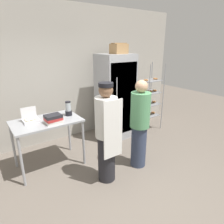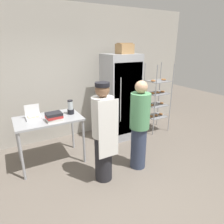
{
  "view_description": "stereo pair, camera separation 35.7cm",
  "coord_description": "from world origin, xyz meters",
  "px_view_note": "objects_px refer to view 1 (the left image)",
  "views": [
    {
      "loc": [
        -1.86,
        -2.06,
        2.21
      ],
      "look_at": [
        0.1,
        0.69,
        1.04
      ],
      "focal_mm": 32.0,
      "sensor_mm": 36.0,
      "label": 1
    },
    {
      "loc": [
        -1.56,
        -2.26,
        2.21
      ],
      "look_at": [
        0.1,
        0.69,
        1.04
      ],
      "focal_mm": 32.0,
      "sensor_mm": 36.0,
      "label": 2
    }
  ],
  "objects_px": {
    "donut_box": "(31,120)",
    "binder_stack": "(53,119)",
    "refrigerator": "(115,97)",
    "person_customer": "(140,124)",
    "baking_rack": "(150,98)",
    "person_baker": "(106,133)",
    "blender_pitcher": "(68,109)",
    "cardboard_storage_box": "(119,49)"
  },
  "relations": [
    {
      "from": "donut_box",
      "to": "binder_stack",
      "type": "bearing_deg",
      "value": -39.95
    },
    {
      "from": "refrigerator",
      "to": "person_customer",
      "type": "bearing_deg",
      "value": -107.25
    },
    {
      "from": "baking_rack",
      "to": "person_baker",
      "type": "height_order",
      "value": "baking_rack"
    },
    {
      "from": "binder_stack",
      "to": "person_baker",
      "type": "height_order",
      "value": "person_baker"
    },
    {
      "from": "baking_rack",
      "to": "person_baker",
      "type": "distance_m",
      "value": 2.43
    },
    {
      "from": "donut_box",
      "to": "baking_rack",
      "type": "bearing_deg",
      "value": 2.31
    },
    {
      "from": "baking_rack",
      "to": "donut_box",
      "type": "distance_m",
      "value": 3.02
    },
    {
      "from": "donut_box",
      "to": "blender_pitcher",
      "type": "xyz_separation_m",
      "value": [
        0.68,
        -0.06,
        0.07
      ]
    },
    {
      "from": "cardboard_storage_box",
      "to": "binder_stack",
      "type": "bearing_deg",
      "value": -164.91
    },
    {
      "from": "donut_box",
      "to": "blender_pitcher",
      "type": "bearing_deg",
      "value": -4.85
    },
    {
      "from": "baking_rack",
      "to": "blender_pitcher",
      "type": "distance_m",
      "value": 2.36
    },
    {
      "from": "person_customer",
      "to": "blender_pitcher",
      "type": "bearing_deg",
      "value": 133.88
    },
    {
      "from": "baking_rack",
      "to": "person_baker",
      "type": "relative_size",
      "value": 1.05
    },
    {
      "from": "refrigerator",
      "to": "person_baker",
      "type": "height_order",
      "value": "refrigerator"
    },
    {
      "from": "cardboard_storage_box",
      "to": "person_baker",
      "type": "distance_m",
      "value": 2.11
    },
    {
      "from": "refrigerator",
      "to": "blender_pitcher",
      "type": "xyz_separation_m",
      "value": [
        -1.32,
        -0.31,
        0.04
      ]
    },
    {
      "from": "blender_pitcher",
      "to": "cardboard_storage_box",
      "type": "height_order",
      "value": "cardboard_storage_box"
    },
    {
      "from": "donut_box",
      "to": "blender_pitcher",
      "type": "height_order",
      "value": "blender_pitcher"
    },
    {
      "from": "binder_stack",
      "to": "blender_pitcher",
      "type": "bearing_deg",
      "value": 28.68
    },
    {
      "from": "binder_stack",
      "to": "person_customer",
      "type": "height_order",
      "value": "person_customer"
    },
    {
      "from": "baking_rack",
      "to": "person_customer",
      "type": "distance_m",
      "value": 1.82
    },
    {
      "from": "refrigerator",
      "to": "binder_stack",
      "type": "bearing_deg",
      "value": -163.2
    },
    {
      "from": "donut_box",
      "to": "blender_pitcher",
      "type": "relative_size",
      "value": 0.95
    },
    {
      "from": "binder_stack",
      "to": "person_customer",
      "type": "relative_size",
      "value": 0.17
    },
    {
      "from": "binder_stack",
      "to": "cardboard_storage_box",
      "type": "distance_m",
      "value": 2.12
    },
    {
      "from": "refrigerator",
      "to": "baking_rack",
      "type": "bearing_deg",
      "value": -7.3
    },
    {
      "from": "binder_stack",
      "to": "donut_box",
      "type": "bearing_deg",
      "value": 140.05
    },
    {
      "from": "donut_box",
      "to": "cardboard_storage_box",
      "type": "xyz_separation_m",
      "value": [
        2.06,
        0.21,
        1.14
      ]
    },
    {
      "from": "baking_rack",
      "to": "donut_box",
      "type": "height_order",
      "value": "baking_rack"
    },
    {
      "from": "binder_stack",
      "to": "person_customer",
      "type": "bearing_deg",
      "value": -30.52
    },
    {
      "from": "refrigerator",
      "to": "person_customer",
      "type": "relative_size",
      "value": 1.22
    },
    {
      "from": "refrigerator",
      "to": "person_baker",
      "type": "bearing_deg",
      "value": -131.04
    },
    {
      "from": "blender_pitcher",
      "to": "cardboard_storage_box",
      "type": "xyz_separation_m",
      "value": [
        1.38,
        0.27,
        1.06
      ]
    },
    {
      "from": "refrigerator",
      "to": "person_customer",
      "type": "height_order",
      "value": "refrigerator"
    },
    {
      "from": "person_customer",
      "to": "refrigerator",
      "type": "bearing_deg",
      "value": 72.75
    },
    {
      "from": "binder_stack",
      "to": "baking_rack",
      "type": "bearing_deg",
      "value": 7.99
    },
    {
      "from": "cardboard_storage_box",
      "to": "person_baker",
      "type": "xyz_separation_m",
      "value": [
        -1.18,
        -1.25,
        -1.23
      ]
    },
    {
      "from": "person_customer",
      "to": "person_baker",
      "type": "bearing_deg",
      "value": -179.23
    },
    {
      "from": "donut_box",
      "to": "binder_stack",
      "type": "height_order",
      "value": "donut_box"
    },
    {
      "from": "baking_rack",
      "to": "blender_pitcher",
      "type": "xyz_separation_m",
      "value": [
        -2.34,
        -0.18,
        0.18
      ]
    },
    {
      "from": "binder_stack",
      "to": "cardboard_storage_box",
      "type": "bearing_deg",
      "value": 15.09
    },
    {
      "from": "donut_box",
      "to": "cardboard_storage_box",
      "type": "bearing_deg",
      "value": 5.91
    }
  ]
}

